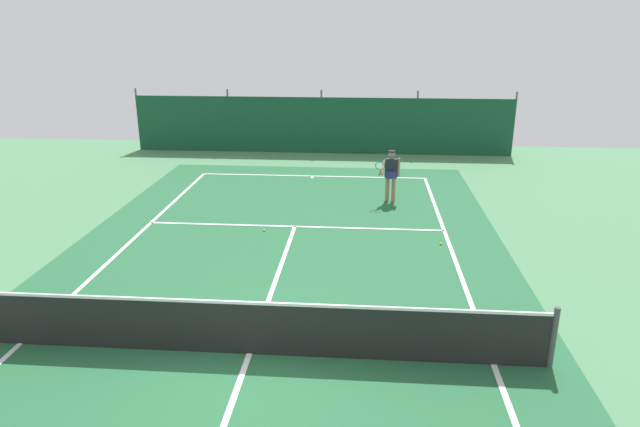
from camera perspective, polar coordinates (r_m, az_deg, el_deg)
name	(u,v)px	position (r m, az deg, el deg)	size (l,w,h in m)	color
ground_plane	(250,354)	(10.09, -7.09, -13.83)	(36.00, 36.00, 0.00)	#4C8456
court_surface	(250,354)	(10.09, -7.10, -13.82)	(11.02, 26.60, 0.01)	#236038
tennis_net	(248,328)	(9.83, -7.21, -11.32)	(10.12, 0.10, 1.10)	black
back_fence	(322,136)	(25.24, 0.21, 7.85)	(16.30, 0.98, 2.70)	#14472D
tennis_player	(391,172)	(17.90, 7.14, 4.16)	(0.79, 0.69, 1.64)	#9E7051
tennis_ball_near_player	(441,244)	(14.82, 12.06, -2.99)	(0.07, 0.07, 0.07)	#CCDB33
tennis_ball_midcourt	(264,230)	(15.51, -5.63, -1.68)	(0.07, 0.07, 0.07)	#CCDB33
parked_car	(304,123)	(27.39, -1.62, 9.07)	(2.23, 4.31, 1.68)	silver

